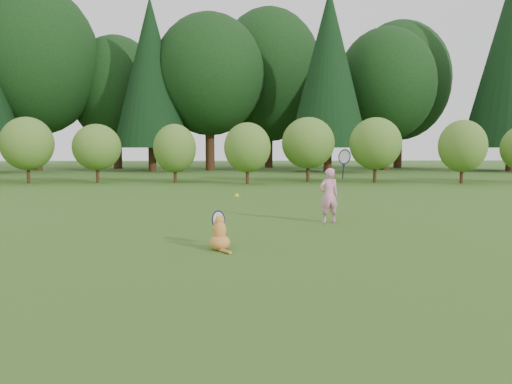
{
  "coord_description": "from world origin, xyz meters",
  "views": [
    {
      "loc": [
        -0.08,
        -8.16,
        1.5
      ],
      "look_at": [
        0.2,
        0.8,
        0.7
      ],
      "focal_mm": 35.0,
      "sensor_mm": 36.0,
      "label": 1
    }
  ],
  "objects": [
    {
      "name": "shrub_row",
      "position": [
        0.0,
        13.0,
        1.4
      ],
      "size": [
        28.0,
        3.0,
        2.8
      ],
      "primitive_type": null,
      "color": "#507A26",
      "rests_on": "ground"
    },
    {
      "name": "child",
      "position": [
        1.7,
        1.7,
        0.57
      ],
      "size": [
        0.64,
        0.44,
        1.64
      ],
      "rotation": [
        0.0,
        0.0,
        3.35
      ],
      "color": "pink",
      "rests_on": "ground"
    },
    {
      "name": "woodland_backdrop",
      "position": [
        0.0,
        23.0,
        7.5
      ],
      "size": [
        48.0,
        10.0,
        15.0
      ],
      "primitive_type": null,
      "color": "black",
      "rests_on": "ground"
    },
    {
      "name": "ground",
      "position": [
        0.0,
        0.0,
        0.0
      ],
      "size": [
        100.0,
        100.0,
        0.0
      ],
      "primitive_type": "plane",
      "color": "#284D15",
      "rests_on": "ground"
    },
    {
      "name": "cat",
      "position": [
        -0.39,
        -0.89,
        0.27
      ],
      "size": [
        0.4,
        0.72,
        0.71
      ],
      "rotation": [
        0.0,
        0.0,
        0.11
      ],
      "color": "#B37522",
      "rests_on": "ground"
    },
    {
      "name": "tennis_ball",
      "position": [
        -0.14,
        0.24,
        0.69
      ],
      "size": [
        0.07,
        0.07,
        0.07
      ],
      "color": "#B7DB19",
      "rests_on": "ground"
    }
  ]
}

